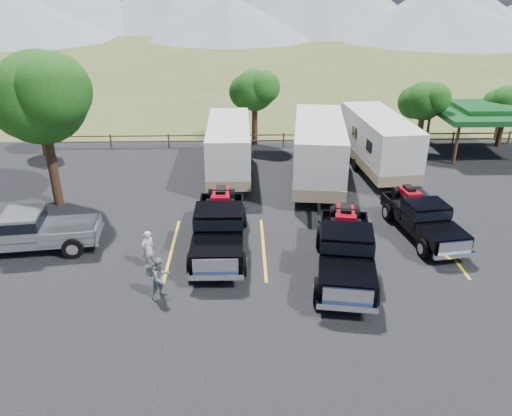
{
  "coord_description": "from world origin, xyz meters",
  "views": [
    {
      "loc": [
        -2.86,
        -15.06,
        10.8
      ],
      "look_at": [
        -2.31,
        4.81,
        1.6
      ],
      "focal_mm": 35.0,
      "sensor_mm": 36.0,
      "label": 1
    }
  ],
  "objects_px": {
    "person_b": "(161,278)",
    "person_a": "(148,249)",
    "rig_left": "(219,225)",
    "rig_right": "(422,217)",
    "pickup_silver": "(29,231)",
    "trailer_right": "(378,143)",
    "rig_center": "(345,248)",
    "trailer_center": "(318,152)",
    "tree_big_nw": "(39,98)",
    "pavilion": "(483,111)",
    "trailer_left": "(229,149)"
  },
  "relations": [
    {
      "from": "rig_right",
      "to": "trailer_center",
      "type": "height_order",
      "value": "trailer_center"
    },
    {
      "from": "rig_right",
      "to": "person_a",
      "type": "xyz_separation_m",
      "value": [
        -12.0,
        -2.45,
        -0.11
      ]
    },
    {
      "from": "rig_left",
      "to": "trailer_center",
      "type": "distance_m",
      "value": 9.09
    },
    {
      "from": "tree_big_nw",
      "to": "rig_right",
      "type": "xyz_separation_m",
      "value": [
        17.81,
        -3.96,
        -4.65
      ]
    },
    {
      "from": "trailer_right",
      "to": "tree_big_nw",
      "type": "bearing_deg",
      "value": -171.36
    },
    {
      "from": "rig_center",
      "to": "trailer_center",
      "type": "height_order",
      "value": "trailer_center"
    },
    {
      "from": "rig_left",
      "to": "rig_right",
      "type": "bearing_deg",
      "value": 6.23
    },
    {
      "from": "pavilion",
      "to": "trailer_left",
      "type": "height_order",
      "value": "trailer_left"
    },
    {
      "from": "rig_center",
      "to": "person_b",
      "type": "xyz_separation_m",
      "value": [
        -7.06,
        -1.6,
        -0.23
      ]
    },
    {
      "from": "rig_center",
      "to": "trailer_left",
      "type": "height_order",
      "value": "trailer_left"
    },
    {
      "from": "pavilion",
      "to": "person_a",
      "type": "distance_m",
      "value": 24.49
    },
    {
      "from": "trailer_right",
      "to": "rig_right",
      "type": "bearing_deg",
      "value": -94.88
    },
    {
      "from": "pavilion",
      "to": "rig_left",
      "type": "height_order",
      "value": "pavilion"
    },
    {
      "from": "rig_right",
      "to": "trailer_left",
      "type": "bearing_deg",
      "value": 130.65
    },
    {
      "from": "tree_big_nw",
      "to": "person_a",
      "type": "bearing_deg",
      "value": -47.78
    },
    {
      "from": "rig_left",
      "to": "rig_right",
      "type": "relative_size",
      "value": 1.13
    },
    {
      "from": "trailer_center",
      "to": "pickup_silver",
      "type": "bearing_deg",
      "value": -144.3
    },
    {
      "from": "trailer_left",
      "to": "trailer_center",
      "type": "distance_m",
      "value": 5.21
    },
    {
      "from": "trailer_left",
      "to": "person_b",
      "type": "relative_size",
      "value": 5.62
    },
    {
      "from": "trailer_left",
      "to": "trailer_center",
      "type": "height_order",
      "value": "trailer_center"
    },
    {
      "from": "pickup_silver",
      "to": "person_b",
      "type": "height_order",
      "value": "pickup_silver"
    },
    {
      "from": "pickup_silver",
      "to": "person_b",
      "type": "relative_size",
      "value": 3.8
    },
    {
      "from": "rig_left",
      "to": "person_b",
      "type": "bearing_deg",
      "value": -118.04
    },
    {
      "from": "rig_right",
      "to": "pickup_silver",
      "type": "relative_size",
      "value": 0.94
    },
    {
      "from": "rig_right",
      "to": "person_b",
      "type": "bearing_deg",
      "value": -166.09
    },
    {
      "from": "pickup_silver",
      "to": "person_a",
      "type": "height_order",
      "value": "pickup_silver"
    },
    {
      "from": "person_b",
      "to": "person_a",
      "type": "bearing_deg",
      "value": 63.78
    },
    {
      "from": "tree_big_nw",
      "to": "rig_left",
      "type": "height_order",
      "value": "tree_big_nw"
    },
    {
      "from": "rig_center",
      "to": "pickup_silver",
      "type": "bearing_deg",
      "value": -179.57
    },
    {
      "from": "rig_center",
      "to": "trailer_center",
      "type": "distance_m",
      "value": 9.49
    },
    {
      "from": "tree_big_nw",
      "to": "pickup_silver",
      "type": "bearing_deg",
      "value": -84.19
    },
    {
      "from": "rig_right",
      "to": "person_b",
      "type": "height_order",
      "value": "rig_right"
    },
    {
      "from": "trailer_right",
      "to": "person_a",
      "type": "xyz_separation_m",
      "value": [
        -11.97,
        -10.73,
        -0.97
      ]
    },
    {
      "from": "rig_right",
      "to": "pavilion",
      "type": "bearing_deg",
      "value": 48.43
    },
    {
      "from": "rig_left",
      "to": "trailer_left",
      "type": "height_order",
      "value": "trailer_left"
    },
    {
      "from": "rig_right",
      "to": "trailer_center",
      "type": "bearing_deg",
      "value": 112.49
    },
    {
      "from": "trailer_center",
      "to": "trailer_right",
      "type": "relative_size",
      "value": 1.06
    },
    {
      "from": "rig_center",
      "to": "rig_right",
      "type": "bearing_deg",
      "value": 45.67
    },
    {
      "from": "trailer_right",
      "to": "person_b",
      "type": "distance_m",
      "value": 17.08
    },
    {
      "from": "rig_left",
      "to": "trailer_center",
      "type": "xyz_separation_m",
      "value": [
        5.29,
        7.35,
        0.82
      ]
    },
    {
      "from": "person_a",
      "to": "trailer_left",
      "type": "bearing_deg",
      "value": -148.64
    },
    {
      "from": "pavilion",
      "to": "trailer_left",
      "type": "bearing_deg",
      "value": -165.73
    },
    {
      "from": "pavilion",
      "to": "trailer_center",
      "type": "xyz_separation_m",
      "value": [
        -11.61,
        -5.5,
        -0.87
      ]
    },
    {
      "from": "tree_big_nw",
      "to": "rig_left",
      "type": "distance_m",
      "value": 10.9
    },
    {
      "from": "rig_center",
      "to": "pickup_silver",
      "type": "height_order",
      "value": "rig_center"
    },
    {
      "from": "person_b",
      "to": "tree_big_nw",
      "type": "bearing_deg",
      "value": 80.76
    },
    {
      "from": "rig_center",
      "to": "person_b",
      "type": "distance_m",
      "value": 7.25
    },
    {
      "from": "trailer_center",
      "to": "pavilion",
      "type": "bearing_deg",
      "value": 32.21
    },
    {
      "from": "pavilion",
      "to": "rig_left",
      "type": "bearing_deg",
      "value": -142.74
    },
    {
      "from": "trailer_center",
      "to": "person_b",
      "type": "xyz_separation_m",
      "value": [
        -7.3,
        -11.06,
        -1.06
      ]
    }
  ]
}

